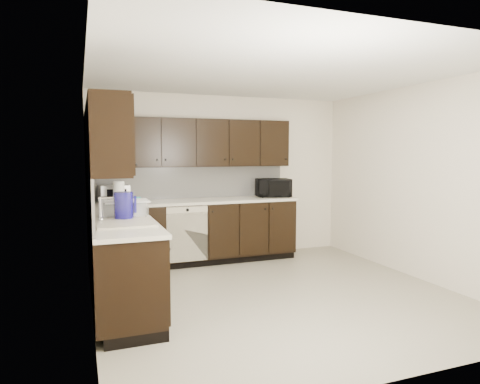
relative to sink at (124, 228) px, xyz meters
The scene contains 20 objects.
floor 1.90m from the sink, ahead, with size 4.00×4.00×0.00m, color #9F9984.
ceiling 2.33m from the sink, ahead, with size 4.00×4.00×0.00m, color white.
wall_back 2.65m from the sink, 50.13° to the left, with size 4.00×0.02×2.50m, color beige.
wall_left 0.49m from the sink, behind, with size 0.02×4.00×2.50m, color beige.
wall_right 3.70m from the sink, ahead, with size 0.02×4.00×2.50m, color beige.
wall_front 2.63m from the sink, 49.77° to the right, with size 4.00×0.02×2.50m, color beige.
lower_cabinets 1.39m from the sink, 58.99° to the left, with size 3.00×2.80×0.90m.
countertop 1.31m from the sink, 59.01° to the left, with size 3.03×2.83×0.04m.
backsplash 1.44m from the sink, 70.83° to the left, with size 3.00×2.80×0.48m.
upper_cabinets 1.61m from the sink, 64.56° to the left, with size 3.00×2.80×0.70m.
dishwasher 1.76m from the sink, 55.40° to the left, with size 0.58×0.04×0.78m.
sink is the anchor object (origin of this frame).
microwave 2.98m from the sink, 35.12° to the left, with size 0.51×0.35×0.28m, color black.
soap_bottle_a 0.39m from the sink, 62.36° to the left, with size 0.09×0.09×0.20m, color gray.
soap_bottle_b 0.40m from the sink, 119.42° to the left, with size 0.09×0.09×0.22m, color gray.
toaster_oven 1.76m from the sink, 88.80° to the left, with size 0.39×0.29×0.24m, color #AFAFB1.
storage_bin 0.39m from the sink, 79.80° to the left, with size 0.44×0.32×0.17m, color silver.
blue_pitcher 0.25m from the sink, 84.70° to the left, with size 0.19×0.19×0.29m, color #150F8A.
teal_tumbler 0.63m from the sink, 70.83° to the left, with size 0.08×0.08×0.19m, color #0B7D71.
paper_towel_roll 1.38m from the sink, 87.03° to the left, with size 0.14×0.14×0.32m, color white.
Camera 1 is at (-2.08, -4.34, 1.63)m, focal length 32.00 mm.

